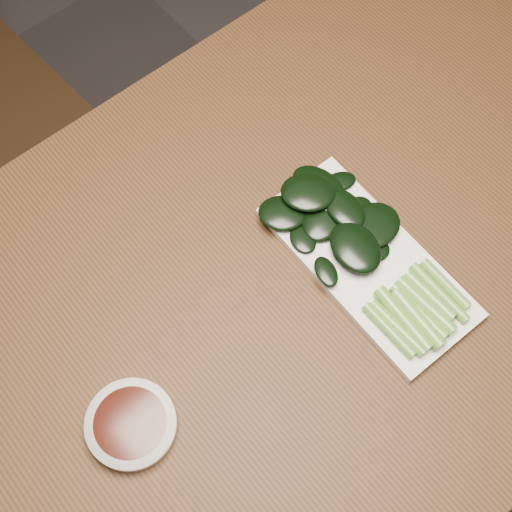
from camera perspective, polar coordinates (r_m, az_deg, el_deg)
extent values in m
plane|color=#2D2A2A|center=(1.68, 0.64, -12.41)|extent=(6.00, 6.00, 0.00)
cube|color=#442913|center=(0.99, 1.07, -3.07)|extent=(1.40, 0.80, 0.04)
cylinder|color=#442913|center=(1.68, 10.33, 13.62)|extent=(0.05, 0.05, 0.71)
cylinder|color=black|center=(1.71, -11.42, 5.47)|extent=(0.04, 0.04, 0.41)
cylinder|color=black|center=(1.93, -18.74, 12.55)|extent=(0.04, 0.04, 0.41)
cylinder|color=white|center=(0.91, -9.94, -13.15)|extent=(0.11, 0.11, 0.02)
cylinder|color=#3B0E05|center=(0.90, -10.04, -13.01)|extent=(0.09, 0.09, 0.00)
cube|color=white|center=(0.99, 8.93, -0.51)|extent=(0.15, 0.32, 0.01)
cylinder|color=#639E36|center=(0.94, 10.60, -5.87)|extent=(0.01, 0.09, 0.01)
cylinder|color=#639E36|center=(0.94, 11.26, -5.67)|extent=(0.02, 0.09, 0.02)
cylinder|color=#639E36|center=(0.94, 11.69, -4.97)|extent=(0.03, 0.10, 0.02)
cylinder|color=#639E36|center=(0.95, 12.79, -4.93)|extent=(0.03, 0.09, 0.02)
cylinder|color=#639E36|center=(0.95, 12.89, -4.37)|extent=(0.02, 0.09, 0.02)
cylinder|color=#639E36|center=(0.96, 13.40, -3.87)|extent=(0.02, 0.10, 0.02)
cylinder|color=#639E36|center=(0.96, 13.70, -3.15)|extent=(0.02, 0.08, 0.02)
cylinder|color=#639E36|center=(0.97, 14.44, -2.85)|extent=(0.02, 0.10, 0.01)
cylinder|color=#639E36|center=(0.98, 14.88, -2.21)|extent=(0.02, 0.08, 0.01)
ellipsoid|color=black|center=(1.00, 6.04, 4.48)|extent=(0.07, 0.08, 0.01)
ellipsoid|color=black|center=(0.99, 9.30, 2.45)|extent=(0.09, 0.08, 0.01)
ellipsoid|color=black|center=(0.99, 4.17, 5.11)|extent=(0.10, 0.10, 0.01)
ellipsoid|color=black|center=(1.00, 9.89, 2.46)|extent=(0.05, 0.05, 0.01)
ellipsoid|color=black|center=(0.95, 5.63, -1.24)|extent=(0.04, 0.05, 0.01)
ellipsoid|color=black|center=(1.01, 8.31, 3.90)|extent=(0.04, 0.04, 0.01)
ellipsoid|color=black|center=(0.99, 7.13, 3.80)|extent=(0.05, 0.07, 0.01)
ellipsoid|color=black|center=(0.97, 7.84, 0.46)|extent=(0.08, 0.07, 0.01)
ellipsoid|color=black|center=(0.98, 7.68, 0.88)|extent=(0.07, 0.07, 0.01)
ellipsoid|color=black|center=(0.97, 7.90, 1.18)|extent=(0.05, 0.04, 0.01)
ellipsoid|color=black|center=(0.99, 2.11, 3.45)|extent=(0.09, 0.09, 0.01)
ellipsoid|color=black|center=(1.01, 5.04, 5.55)|extent=(0.07, 0.09, 0.01)
ellipsoid|color=black|center=(1.00, 5.49, 3.45)|extent=(0.08, 0.09, 0.01)
ellipsoid|color=black|center=(0.96, 7.96, 0.69)|extent=(0.08, 0.09, 0.02)
ellipsoid|color=black|center=(1.03, 6.73, 5.96)|extent=(0.06, 0.05, 0.01)
ellipsoid|color=black|center=(0.98, 3.77, 1.32)|extent=(0.04, 0.05, 0.01)
ellipsoid|color=black|center=(0.99, 5.61, 3.16)|extent=(0.10, 0.08, 0.01)
ellipsoid|color=black|center=(0.98, 8.97, 0.53)|extent=(0.05, 0.05, 0.01)
ellipsoid|color=black|center=(0.98, 8.47, 0.72)|extent=(0.05, 0.05, 0.01)
ellipsoid|color=black|center=(0.98, 8.87, 0.20)|extent=(0.03, 0.04, 0.01)
ellipsoid|color=black|center=(0.98, 9.78, 0.34)|extent=(0.04, 0.03, 0.01)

